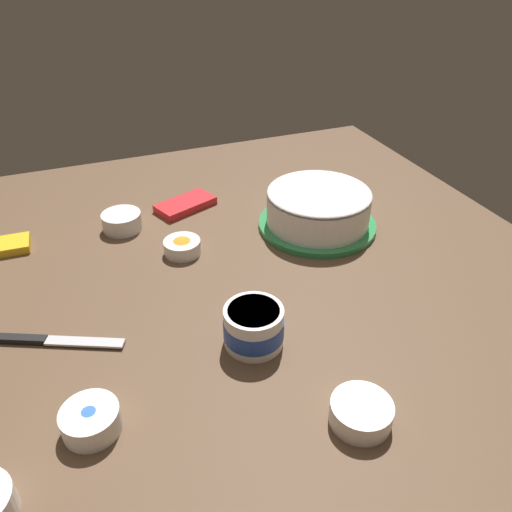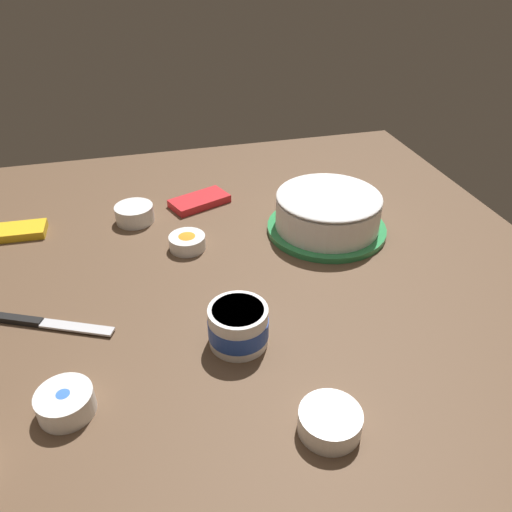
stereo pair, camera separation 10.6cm
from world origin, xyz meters
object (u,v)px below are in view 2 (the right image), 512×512
sprinkle_bowl_green (134,213)px  candy_box_lower (199,201)px  sprinkle_bowl_orange (187,241)px  sprinkle_bowl_blue (65,402)px  frosted_cake (328,212)px  frosting_tub (238,325)px  spreading_knife (42,323)px  sprinkle_bowl_yellow (330,421)px  candy_box_upper (17,231)px

sprinkle_bowl_green → candy_box_lower: sprinkle_bowl_green is taller
sprinkle_bowl_orange → sprinkle_bowl_blue: size_ratio=0.95×
frosted_cake → frosting_tub: 0.43m
sprinkle_bowl_green → sprinkle_bowl_orange: 0.19m
frosted_cake → spreading_knife: 0.66m
sprinkle_bowl_green → sprinkle_bowl_yellow: size_ratio=1.00×
spreading_knife → sprinkle_bowl_yellow: bearing=140.9°
frosting_tub → frosted_cake: bearing=-132.3°
candy_box_upper → candy_box_lower: bearing=-172.1°
frosted_cake → sprinkle_bowl_blue: frosted_cake is taller
frosted_cake → candy_box_upper: 0.74m
sprinkle_bowl_blue → spreading_knife: bearing=-75.7°
frosted_cake → sprinkle_bowl_yellow: bearing=69.2°
candy_box_lower → candy_box_upper: 0.45m
frosted_cake → sprinkle_bowl_blue: bearing=34.8°
spreading_knife → sprinkle_bowl_blue: size_ratio=2.55×
frosting_tub → candy_box_lower: size_ratio=0.71×
sprinkle_bowl_green → sprinkle_bowl_orange: bearing=124.7°
sprinkle_bowl_green → sprinkle_bowl_orange: size_ratio=1.14×
sprinkle_bowl_green → frosting_tub: bearing=107.5°
candy_box_upper → sprinkle_bowl_green: bearing=-178.5°
frosting_tub → sprinkle_bowl_yellow: bearing=112.1°
sprinkle_bowl_green → sprinkle_bowl_orange: (-0.11, 0.16, -0.00)m
spreading_knife → sprinkle_bowl_green: sprinkle_bowl_green is taller
spreading_knife → sprinkle_bowl_blue: sprinkle_bowl_blue is taller
frosting_tub → sprinkle_bowl_green: bearing=-72.5°
sprinkle_bowl_yellow → spreading_knife: bearing=-39.1°
sprinkle_bowl_blue → candy_box_lower: bearing=-116.4°
frosted_cake → candy_box_upper: bearing=-13.1°
frosted_cake → sprinkle_bowl_green: frosted_cake is taller
spreading_knife → candy_box_upper: candy_box_upper is taller
spreading_knife → sprinkle_bowl_orange: size_ratio=2.68×
spreading_knife → sprinkle_bowl_orange: sprinkle_bowl_orange is taller
frosting_tub → sprinkle_bowl_yellow: frosting_tub is taller
sprinkle_bowl_yellow → candy_box_upper: bearing=-53.8°
frosting_tub → sprinkle_bowl_yellow: (-0.09, 0.22, -0.02)m
frosted_cake → sprinkle_bowl_orange: frosted_cake is taller
sprinkle_bowl_green → candy_box_lower: bearing=-164.5°
frosted_cake → frosting_tub: (0.29, 0.32, -0.01)m
sprinkle_bowl_green → sprinkle_bowl_yellow: (-0.24, 0.70, -0.00)m
sprinkle_bowl_blue → candy_box_lower: 0.69m
sprinkle_bowl_green → spreading_knife: bearing=61.4°
sprinkle_bowl_orange → sprinkle_bowl_blue: sprinkle_bowl_blue is taller
sprinkle_bowl_yellow → sprinkle_bowl_green: bearing=-71.1°
sprinkle_bowl_yellow → candy_box_upper: sprinkle_bowl_yellow is taller
candy_box_lower → candy_box_upper: same height
sprinkle_bowl_blue → sprinkle_bowl_yellow: bearing=160.6°
candy_box_lower → sprinkle_bowl_green: bearing=-6.1°
sprinkle_bowl_green → sprinkle_bowl_blue: sprinkle_bowl_green is taller
sprinkle_bowl_yellow → candy_box_lower: sprinkle_bowl_yellow is taller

